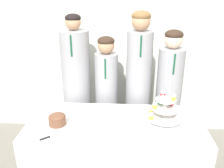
# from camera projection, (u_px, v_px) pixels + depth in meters

# --- Properties ---
(wall_back) EXTENTS (9.00, 0.06, 2.70)m
(wall_back) POSITION_uv_depth(u_px,v_px,m) (119.00, 32.00, 2.97)
(wall_back) COLOR silver
(wall_back) RESTS_ON ground_plane
(table) EXTENTS (1.60, 0.72, 0.72)m
(table) POSITION_uv_depth(u_px,v_px,m) (115.00, 154.00, 2.31)
(table) COLOR white
(table) RESTS_ON ground_plane
(round_cake) EXTENTS (0.24, 0.24, 0.12)m
(round_cake) POSITION_uv_depth(u_px,v_px,m) (57.00, 120.00, 2.10)
(round_cake) COLOR white
(round_cake) RESTS_ON table
(cake_knife) EXTENTS (0.24, 0.19, 0.01)m
(cake_knife) POSITION_uv_depth(u_px,v_px,m) (51.00, 136.00, 1.95)
(cake_knife) COLOR silver
(cake_knife) RESTS_ON table
(cupcake_stand) EXTENTS (0.32, 0.32, 0.29)m
(cupcake_stand) POSITION_uv_depth(u_px,v_px,m) (165.00, 109.00, 2.14)
(cupcake_stand) COLOR silver
(cupcake_stand) RESTS_ON table
(student_0) EXTENTS (0.32, 0.32, 1.62)m
(student_0) POSITION_uv_depth(u_px,v_px,m) (77.00, 90.00, 2.74)
(student_0) COLOR #939399
(student_0) RESTS_ON ground_plane
(student_1) EXTENTS (0.26, 0.26, 1.39)m
(student_1) POSITION_uv_depth(u_px,v_px,m) (107.00, 98.00, 2.76)
(student_1) COLOR #939399
(student_1) RESTS_ON ground_plane
(student_2) EXTENTS (0.28, 0.28, 1.66)m
(student_2) POSITION_uv_depth(u_px,v_px,m) (138.00, 88.00, 2.69)
(student_2) COLOR #939399
(student_2) RESTS_ON ground_plane
(student_3) EXTENTS (0.29, 0.29, 1.47)m
(student_3) POSITION_uv_depth(u_px,v_px,m) (168.00, 97.00, 2.71)
(student_3) COLOR #939399
(student_3) RESTS_ON ground_plane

